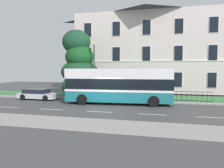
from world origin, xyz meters
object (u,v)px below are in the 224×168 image
Objects in this scene: single_decker_bus at (119,85)px; street_lamp_post at (94,65)px; parked_hatchback_00 at (38,94)px; litter_bin at (137,93)px; georgian_townhouse at (150,48)px; evergreen_tree at (80,69)px.

street_lamp_post reaches higher than single_decker_bus.
litter_bin reaches higher than parked_hatchback_00.
street_lamp_post reaches higher than parked_hatchback_00.
georgian_townhouse is at bearing 78.19° from single_decker_bus.
georgian_townhouse reaches higher than street_lamp_post.
georgian_townhouse is 11.76m from street_lamp_post.
georgian_townhouse is 16.41× the size of litter_bin.
street_lamp_post is at bearing -116.83° from georgian_townhouse.
evergreen_tree is 7.24m from single_decker_bus.
single_decker_bus is at bearing -2.21° from parked_hatchback_00.
parked_hatchback_00 is (-3.25, -3.65, -2.67)m from evergreen_tree.
single_decker_bus reaches higher than parked_hatchback_00.
single_decker_bus is 2.33× the size of parked_hatchback_00.
evergreen_tree is 1.33× the size of street_lamp_post.
litter_bin is (10.22, 2.02, 0.17)m from parked_hatchback_00.
georgian_townhouse is 11.95m from litter_bin.
georgian_townhouse is 1.99× the size of single_decker_bus.
litter_bin is at bearing -92.40° from georgian_townhouse.
georgian_townhouse reaches higher than litter_bin.
evergreen_tree is at bearing 150.49° from street_lamp_post.
georgian_townhouse is 17.47m from parked_hatchback_00.
parked_hatchback_00 is 3.53× the size of litter_bin.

